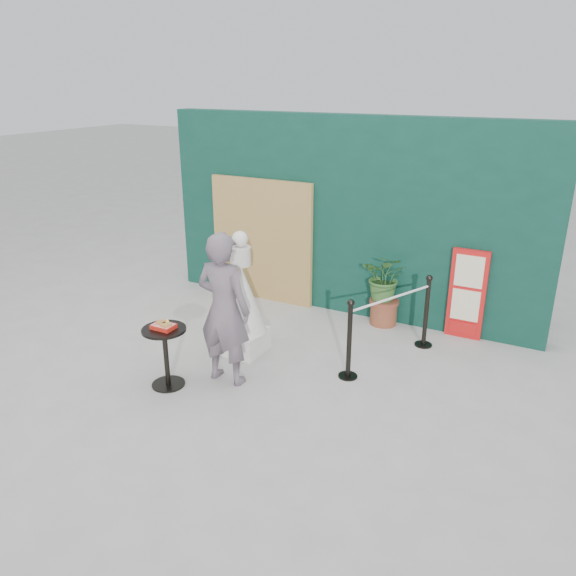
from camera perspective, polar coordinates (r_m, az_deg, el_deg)
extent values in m
plane|color=#ADAAA5|center=(6.59, -4.96, -11.48)|extent=(60.00, 60.00, 0.00)
cube|color=#0A3125|center=(8.62, 6.09, 7.18)|extent=(6.00, 0.30, 3.00)
cube|color=tan|center=(9.16, -2.70, 4.85)|extent=(1.80, 0.08, 2.00)
imported|color=#675860|center=(6.64, -6.53, -2.15)|extent=(0.69, 0.45, 1.87)
cube|color=red|center=(8.21, 17.73, -0.62)|extent=(0.50, 0.06, 1.30)
cube|color=beige|center=(8.07, 17.95, 1.61)|extent=(0.38, 0.02, 0.45)
cube|color=beige|center=(8.24, 17.57, -1.68)|extent=(0.38, 0.02, 0.45)
cube|color=red|center=(8.37, 17.31, -3.89)|extent=(0.38, 0.02, 0.18)
cube|color=silver|center=(7.65, -4.58, -5.32)|extent=(0.56, 0.56, 0.31)
cone|color=white|center=(7.40, -4.72, -1.04)|extent=(0.65, 0.65, 0.92)
cylinder|color=silver|center=(7.21, -4.85, 3.26)|extent=(0.27, 0.27, 0.25)
sphere|color=white|center=(7.14, -4.91, 4.98)|extent=(0.20, 0.20, 0.20)
cylinder|color=black|center=(7.04, -12.04, -9.52)|extent=(0.40, 0.40, 0.02)
cylinder|color=black|center=(6.87, -12.26, -7.00)|extent=(0.06, 0.06, 0.72)
cylinder|color=black|center=(6.71, -12.50, -4.15)|extent=(0.52, 0.52, 0.03)
cube|color=red|center=(6.69, -12.53, -3.84)|extent=(0.26, 0.19, 0.05)
cube|color=red|center=(6.68, -12.54, -3.63)|extent=(0.24, 0.17, 0.00)
cube|color=#BE8C45|center=(6.71, -12.76, -3.41)|extent=(0.15, 0.14, 0.02)
cube|color=gold|center=(6.63, -12.33, -3.66)|extent=(0.13, 0.13, 0.02)
cone|color=#FFE743|center=(6.69, -12.16, -3.26)|extent=(0.06, 0.06, 0.06)
cylinder|color=brown|center=(8.55, 9.67, -2.57)|extent=(0.40, 0.40, 0.33)
cylinder|color=brown|center=(8.48, 9.75, -1.37)|extent=(0.44, 0.44, 0.06)
imported|color=#34622A|center=(8.34, 9.91, 1.12)|extent=(0.65, 0.57, 0.73)
cylinder|color=black|center=(7.10, 6.09, -8.88)|extent=(0.24, 0.24, 0.02)
cylinder|color=black|center=(6.88, 6.24, -5.47)|extent=(0.06, 0.06, 0.96)
sphere|color=black|center=(6.67, 6.41, -1.53)|extent=(0.09, 0.09, 0.09)
cylinder|color=black|center=(8.05, 13.57, -5.61)|extent=(0.24, 0.24, 0.02)
cylinder|color=black|center=(7.86, 13.86, -2.53)|extent=(0.06, 0.06, 0.96)
sphere|color=black|center=(7.68, 14.18, 0.97)|extent=(0.09, 0.09, 0.09)
cylinder|color=silver|center=(7.19, 10.51, -1.01)|extent=(0.63, 1.31, 0.03)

